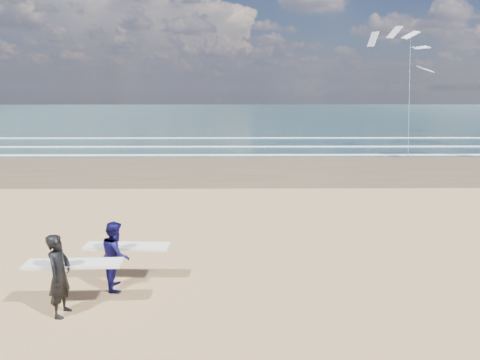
{
  "coord_description": "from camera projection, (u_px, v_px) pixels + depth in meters",
  "views": [
    {
      "loc": [
        4.32,
        -9.26,
        5.06
      ],
      "look_at": [
        4.43,
        6.0,
        1.75
      ],
      "focal_mm": 32.0,
      "sensor_mm": 36.0,
      "label": 1
    }
  ],
  "objects": [
    {
      "name": "surfer_far",
      "position": [
        117.0,
        254.0,
        10.91
      ],
      "size": [
        2.22,
        1.14,
        1.77
      ],
      "color": "#0D0B40",
      "rests_on": "ground"
    },
    {
      "name": "wet_sand_strip",
      "position": [
        477.0,
        167.0,
        27.83
      ],
      "size": [
        220.0,
        12.0,
        0.01
      ],
      "primitive_type": "cube",
      "color": "brown",
      "rests_on": "ground"
    },
    {
      "name": "surfer_near",
      "position": [
        61.0,
        274.0,
        9.57
      ],
      "size": [
        2.22,
        1.02,
        1.91
      ],
      "color": "black",
      "rests_on": "ground"
    },
    {
      "name": "foam_breakers",
      "position": [
        414.0,
        145.0,
        37.69
      ],
      "size": [
        220.0,
        11.7,
        0.05
      ],
      "color": "white",
      "rests_on": "ground"
    },
    {
      "name": "ocean",
      "position": [
        320.0,
        115.0,
        80.6
      ],
      "size": [
        220.0,
        100.0,
        0.02
      ],
      "primitive_type": "cube",
      "color": "#1A333A",
      "rests_on": "ground"
    },
    {
      "name": "kite_1",
      "position": [
        410.0,
        78.0,
        33.32
      ],
      "size": [
        5.93,
        4.75,
        10.31
      ],
      "color": "slate",
      "rests_on": "ground"
    }
  ]
}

